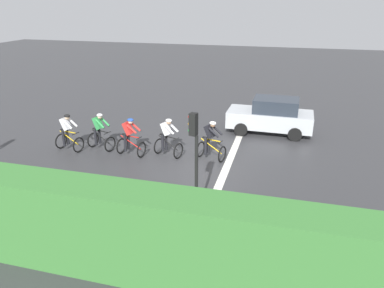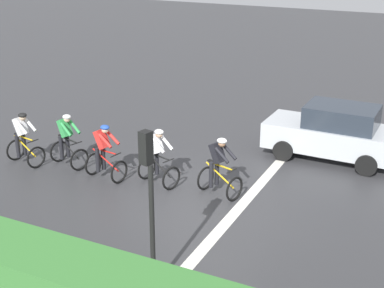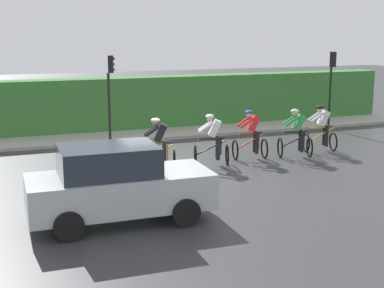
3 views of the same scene
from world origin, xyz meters
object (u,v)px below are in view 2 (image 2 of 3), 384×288
cyclist_second (67,141)px  cyclist_fourth (157,158)px  cyclist_trailing (219,168)px  traffic_light_near_crossing (149,188)px  car_silver (334,132)px  cyclist_lead (23,139)px  cyclist_mid (104,153)px

cyclist_second → cyclist_fourth: 3.11m
cyclist_second → cyclist_trailing: same height
cyclist_fourth → traffic_light_near_crossing: (-4.34, -2.31, 1.43)m
cyclist_fourth → car_silver: bearing=-44.7°
cyclist_lead → car_silver: bearing=-61.4°
car_silver → cyclist_second: bearing=120.1°
cyclist_trailing → cyclist_fourth: bearing=93.8°
cyclist_mid → traffic_light_near_crossing: traffic_light_near_crossing is taller
cyclist_fourth → car_silver: size_ratio=0.40×
car_silver → traffic_light_near_crossing: traffic_light_near_crossing is taller
cyclist_lead → cyclist_second: size_ratio=1.00×
cyclist_trailing → traffic_light_near_crossing: size_ratio=0.50×
cyclist_lead → cyclist_mid: 2.86m
cyclist_trailing → car_silver: size_ratio=0.40×
cyclist_mid → car_silver: (4.42, -5.57, 0.08)m
cyclist_fourth → cyclist_trailing: size_ratio=1.00×
cyclist_lead → cyclist_fourth: (0.53, -4.40, 0.00)m
cyclist_second → cyclist_fourth: (0.06, -3.10, 0.00)m
cyclist_lead → car_silver: size_ratio=0.40×
cyclist_fourth → car_silver: (4.06, -4.02, 0.08)m
cyclist_mid → traffic_light_near_crossing: 5.72m
cyclist_lead → car_silver: car_silver is taller
cyclist_second → cyclist_lead: bearing=109.8°
cyclist_second → cyclist_trailing: bearing=-87.9°
cyclist_second → cyclist_mid: 1.58m
cyclist_trailing → car_silver: 4.51m
cyclist_second → car_silver: 8.23m
traffic_light_near_crossing → cyclist_trailing: bearing=6.1°
car_silver → cyclist_lead: bearing=118.6°
cyclist_mid → cyclist_trailing: (0.48, -3.38, 0.00)m
cyclist_lead → cyclist_second: bearing=-70.2°
cyclist_lead → traffic_light_near_crossing: 7.84m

